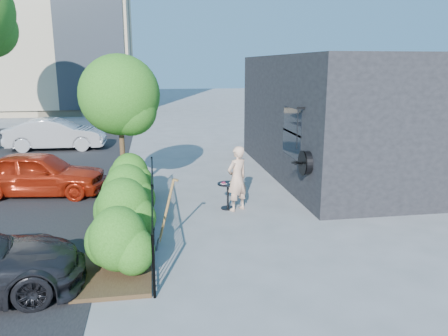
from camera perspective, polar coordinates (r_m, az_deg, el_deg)
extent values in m
plane|color=gray|center=(10.32, -0.74, -7.67)|extent=(120.00, 120.00, 0.00)
cube|color=black|center=(15.73, 17.00, 6.57)|extent=(6.00, 9.00, 4.00)
cube|color=black|center=(12.70, 8.89, 4.58)|extent=(0.04, 1.60, 1.40)
cube|color=black|center=(12.70, 8.91, 4.58)|extent=(0.05, 1.70, 0.06)
cylinder|color=black|center=(11.38, 10.69, 0.68)|extent=(0.18, 0.60, 0.60)
cylinder|color=black|center=(11.35, 10.21, 0.66)|extent=(0.03, 0.64, 0.64)
cube|color=black|center=(11.63, 10.05, 7.72)|extent=(0.25, 0.06, 0.06)
cylinder|color=black|center=(11.67, 9.56, 5.03)|extent=(0.02, 0.02, 1.05)
cylinder|color=black|center=(7.25, -9.18, -12.61)|extent=(0.05, 0.05, 1.10)
cylinder|color=black|center=(10.03, -9.29, -5.14)|extent=(0.05, 0.05, 1.10)
cylinder|color=black|center=(12.92, -9.35, -0.95)|extent=(0.05, 0.05, 1.10)
cube|color=black|center=(9.89, -9.40, -2.33)|extent=(0.03, 6.00, 0.03)
cube|color=black|center=(10.18, -9.19, -7.54)|extent=(0.03, 6.00, 0.03)
cylinder|color=black|center=(7.34, -9.19, -12.27)|extent=(0.02, 0.02, 1.04)
cylinder|color=black|center=(7.52, -9.20, -11.62)|extent=(0.02, 0.02, 1.04)
cylinder|color=black|center=(7.70, -9.21, -10.99)|extent=(0.02, 0.02, 1.04)
cylinder|color=black|center=(7.88, -9.22, -10.40)|extent=(0.02, 0.02, 1.04)
cylinder|color=black|center=(8.07, -9.22, -9.83)|extent=(0.02, 0.02, 1.04)
cylinder|color=black|center=(8.25, -9.23, -9.29)|extent=(0.02, 0.02, 1.04)
cylinder|color=black|center=(8.44, -9.24, -8.77)|extent=(0.02, 0.02, 1.04)
cylinder|color=black|center=(8.62, -9.25, -8.27)|extent=(0.02, 0.02, 1.04)
cylinder|color=black|center=(8.81, -9.25, -7.79)|extent=(0.02, 0.02, 1.04)
cylinder|color=black|center=(9.00, -9.26, -7.34)|extent=(0.02, 0.02, 1.04)
cylinder|color=black|center=(9.18, -9.26, -6.90)|extent=(0.02, 0.02, 1.04)
cylinder|color=black|center=(9.37, -9.27, -6.48)|extent=(0.02, 0.02, 1.04)
cylinder|color=black|center=(9.56, -9.28, -6.08)|extent=(0.02, 0.02, 1.04)
cylinder|color=black|center=(9.75, -9.28, -5.69)|extent=(0.02, 0.02, 1.04)
cylinder|color=black|center=(9.94, -9.29, -5.32)|extent=(0.02, 0.02, 1.04)
cylinder|color=black|center=(10.13, -9.29, -4.96)|extent=(0.02, 0.02, 1.04)
cylinder|color=black|center=(10.32, -9.30, -4.61)|extent=(0.02, 0.02, 1.04)
cylinder|color=black|center=(10.51, -9.30, -4.28)|extent=(0.02, 0.02, 1.04)
cylinder|color=black|center=(10.70, -9.31, -3.96)|extent=(0.02, 0.02, 1.04)
cylinder|color=black|center=(10.89, -9.31, -3.65)|extent=(0.02, 0.02, 1.04)
cylinder|color=black|center=(11.08, -9.31, -3.35)|extent=(0.02, 0.02, 1.04)
cylinder|color=black|center=(11.28, -9.32, -3.06)|extent=(0.02, 0.02, 1.04)
cylinder|color=black|center=(11.47, -9.32, -2.78)|extent=(0.02, 0.02, 1.04)
cylinder|color=black|center=(11.66, -9.32, -2.51)|extent=(0.02, 0.02, 1.04)
cylinder|color=black|center=(11.85, -9.33, -2.25)|extent=(0.02, 0.02, 1.04)
cylinder|color=black|center=(12.05, -9.33, -1.99)|extent=(0.02, 0.02, 1.04)
cylinder|color=black|center=(12.24, -9.34, -1.75)|extent=(0.02, 0.02, 1.04)
cylinder|color=black|center=(12.43, -9.34, -1.51)|extent=(0.02, 0.02, 1.04)
cylinder|color=black|center=(12.63, -9.34, -1.28)|extent=(0.02, 0.02, 1.04)
cylinder|color=black|center=(12.82, -9.34, -1.06)|extent=(0.02, 0.02, 1.04)
cube|color=#382616|center=(10.23, -13.14, -7.98)|extent=(1.30, 6.00, 0.08)
ellipsoid|color=#245B14|center=(7.95, -13.64, -9.24)|extent=(1.10, 1.10, 1.24)
ellipsoid|color=#245B14|center=(9.44, -12.97, -5.54)|extent=(1.10, 1.10, 1.24)
ellipsoid|color=#245B14|center=(10.87, -12.51, -3.00)|extent=(1.10, 1.10, 1.24)
ellipsoid|color=#245B14|center=(12.22, -12.17, -1.17)|extent=(1.10, 1.10, 1.24)
cylinder|color=#3F2B19|center=(12.61, -13.09, 1.56)|extent=(0.14, 0.14, 2.40)
sphere|color=#245B14|center=(12.39, -13.49, 9.01)|extent=(2.20, 2.20, 2.20)
sphere|color=#245B14|center=(12.20, -12.06, 7.46)|extent=(1.43, 1.43, 1.43)
cylinder|color=black|center=(11.37, 0.51, -2.07)|extent=(0.55, 0.55, 0.03)
cylinder|color=black|center=(11.46, 0.51, -3.70)|extent=(0.05, 0.05, 0.66)
cylinder|color=black|center=(11.56, 0.50, -5.24)|extent=(0.37, 0.37, 0.03)
cube|color=white|center=(11.32, -0.06, -2.05)|extent=(0.18, 0.18, 0.01)
cube|color=white|center=(11.40, 1.10, -1.95)|extent=(0.18, 0.18, 0.01)
torus|color=#540E2E|center=(11.32, -0.06, -1.93)|extent=(0.12, 0.12, 0.04)
torus|color=#AD8A4A|center=(11.39, 1.10, -1.83)|extent=(0.12, 0.12, 0.04)
imported|color=#D6A78A|center=(11.22, 1.72, -1.38)|extent=(0.74, 0.67, 1.70)
cylinder|color=brown|center=(8.97, -7.53, -5.58)|extent=(0.38, 0.05, 1.34)
cube|color=gray|center=(9.22, -8.63, -9.74)|extent=(0.10, 0.20, 0.28)
cylinder|color=brown|center=(8.80, -6.30, -1.56)|extent=(0.11, 0.11, 0.06)
imported|color=#A9230E|center=(13.67, -23.04, -0.66)|extent=(3.94, 2.02, 1.28)
imported|color=#AAAAAF|center=(20.80, -21.08, 4.15)|extent=(4.25, 1.59, 1.39)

